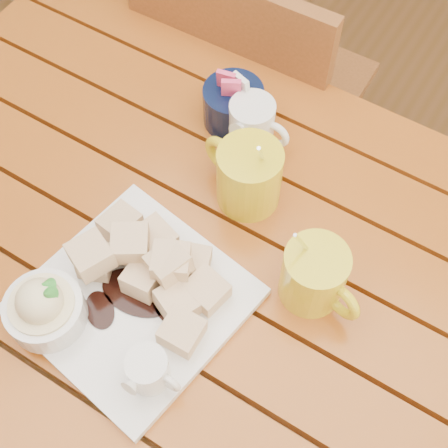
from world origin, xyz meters
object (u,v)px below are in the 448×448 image
Objects in this scene: table at (197,269)px; coffee_mug_left at (248,175)px; coffee_mug_right at (315,276)px; chair_far at (250,95)px; dessert_plate at (117,296)px.

coffee_mug_left is (0.03, 0.11, 0.17)m from table.
table is 7.75× the size of coffee_mug_right.
coffee_mug_right reaches higher than chair_far.
dessert_plate is 2.09× the size of coffee_mug_right.
coffee_mug_left is at bearing 76.24° from table.
coffee_mug_right reaches higher than dessert_plate.
coffee_mug_left is 0.19× the size of chair_far.
dessert_plate reaches higher than table.
coffee_mug_right is (0.17, -0.10, -0.00)m from coffee_mug_left.
dessert_plate is at bearing -102.08° from table.
chair_far is (-0.15, 0.65, -0.28)m from dessert_plate.
table is 0.55m from chair_far.
dessert_plate is 0.27m from coffee_mug_left.
dessert_plate is 0.36× the size of chair_far.
coffee_mug_right is at bearing 36.24° from dessert_plate.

